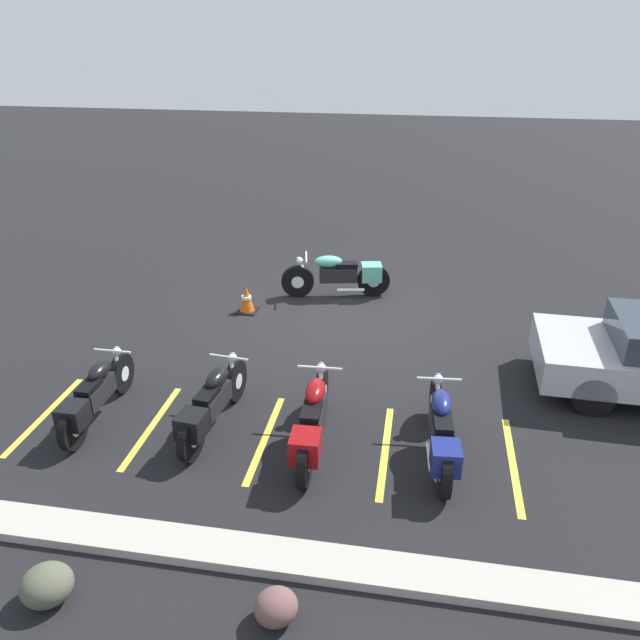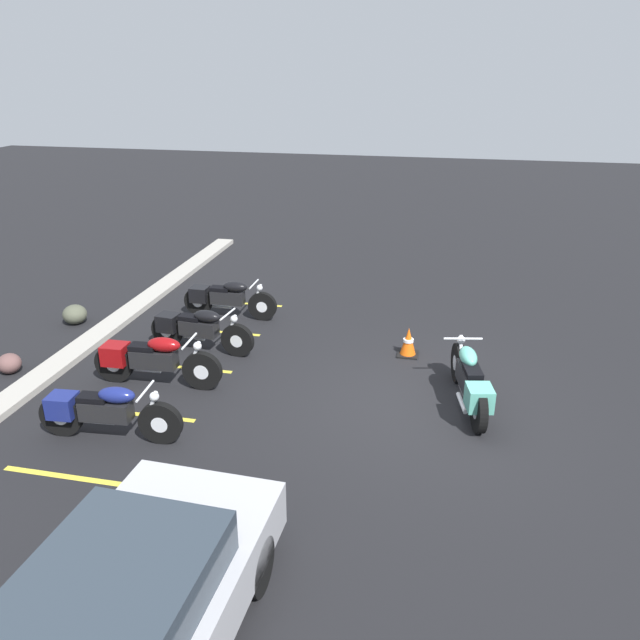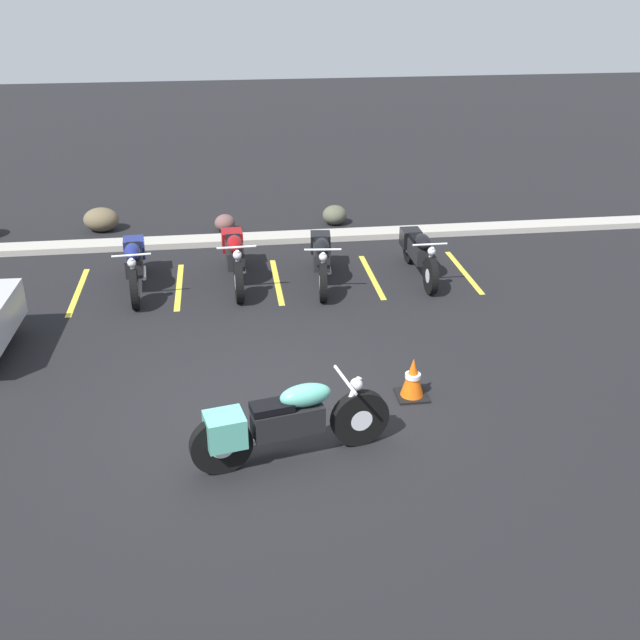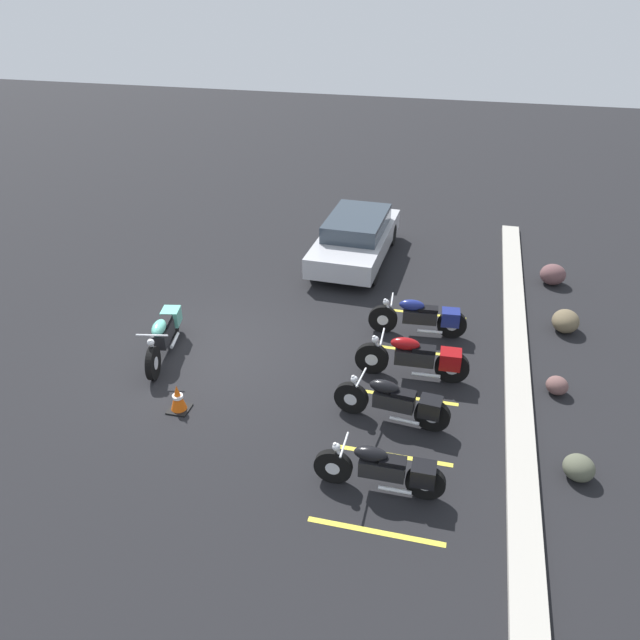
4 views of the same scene
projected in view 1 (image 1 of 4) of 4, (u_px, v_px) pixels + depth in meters
ground at (345, 313)px, 12.74m from camera, size 60.00×60.00×0.00m
motorcycle_teal_featured at (341, 275)px, 13.31m from camera, size 2.31×0.83×0.92m
parked_bike_0 at (441, 432)px, 8.27m from camera, size 0.62×2.22×0.87m
parked_bike_1 at (313, 421)px, 8.46m from camera, size 0.65×2.32×0.91m
parked_bike_2 at (211, 404)px, 8.88m from camera, size 0.64×2.19×0.86m
parked_bike_3 at (94, 395)px, 9.11m from camera, size 0.60×2.13×0.84m
concrete_curb at (266, 556)px, 6.87m from camera, size 18.00×0.50×0.12m
landscape_rock_0 at (47, 585)px, 6.33m from camera, size 0.70×0.69×0.42m
landscape_rock_1 at (276, 607)px, 6.13m from camera, size 0.60×0.59×0.36m
traffic_cone at (247, 300)px, 12.68m from camera, size 0.40×0.40×0.56m
stall_line_0 at (513, 464)px, 8.39m from camera, size 0.10×2.10×0.00m
stall_line_1 at (385, 451)px, 8.65m from camera, size 0.10×2.10×0.00m
stall_line_2 at (265, 438)px, 8.91m from camera, size 0.10×2.10×0.00m
stall_line_3 at (152, 426)px, 9.17m from camera, size 0.10×2.10×0.00m
stall_line_4 at (45, 415)px, 9.43m from camera, size 0.10×2.10×0.00m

